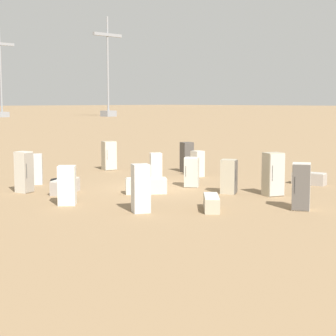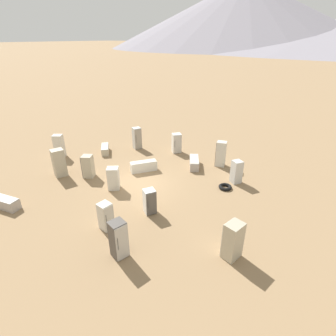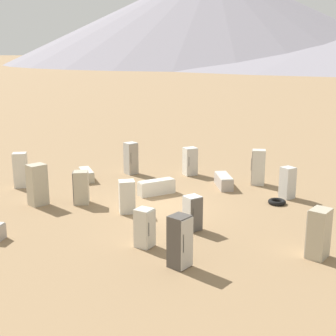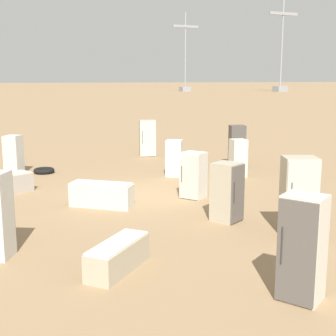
# 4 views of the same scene
# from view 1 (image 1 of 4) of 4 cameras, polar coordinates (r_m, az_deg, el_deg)

# --- Properties ---
(ground_plane) EXTENTS (1000.00, 1000.00, 0.00)m
(ground_plane) POSITION_cam_1_polar(r_m,az_deg,el_deg) (27.60, -1.11, -2.02)
(ground_plane) COLOR #937551
(power_pylon_0) EXTENTS (9.64, 3.30, 27.54)m
(power_pylon_0) POSITION_cam_1_polar(r_m,az_deg,el_deg) (159.55, -6.10, 8.30)
(power_pylon_0) COLOR gray
(power_pylon_0) RESTS_ON ground_plane
(power_pylon_1) EXTENTS (8.31, 2.85, 23.75)m
(power_pylon_1) POSITION_cam_1_polar(r_m,az_deg,el_deg) (158.48, -16.58, 7.64)
(power_pylon_1) COLOR gray
(power_pylon_1) RESTS_ON ground_plane
(discarded_fridge_0) EXTENTS (0.92, 1.75, 0.63)m
(discarded_fridge_0) POSITION_cam_1_polar(r_m,az_deg,el_deg) (29.52, 14.14, -1.03)
(discarded_fridge_0) COLOR #A89E93
(discarded_fridge_0) RESTS_ON ground_plane
(discarded_fridge_1) EXTENTS (0.89, 0.92, 1.58)m
(discarded_fridge_1) POSITION_cam_1_polar(r_m,az_deg,el_deg) (25.93, 6.21, -0.87)
(discarded_fridge_1) COLOR #B2A88E
(discarded_fridge_1) RESTS_ON ground_plane
(discarded_fridge_2) EXTENTS (0.91, 0.91, 1.48)m
(discarded_fridge_2) POSITION_cam_1_polar(r_m,az_deg,el_deg) (27.79, 2.41, -0.43)
(discarded_fridge_2) COLOR beige
(discarded_fridge_2) RESTS_ON ground_plane
(discarded_fridge_3) EXTENTS (0.85, 0.86, 1.85)m
(discarded_fridge_3) POSITION_cam_1_polar(r_m,az_deg,el_deg) (21.43, -2.79, -2.07)
(discarded_fridge_3) COLOR silver
(discarded_fridge_3) RESTS_ON ground_plane
(discarded_fridge_4) EXTENTS (0.94, 0.94, 1.62)m
(discarded_fridge_4) POSITION_cam_1_polar(r_m,az_deg,el_deg) (23.32, -10.22, -1.74)
(discarded_fridge_4) COLOR silver
(discarded_fridge_4) RESTS_ON ground_plane
(discarded_fridge_5) EXTENTS (0.65, 0.69, 1.46)m
(discarded_fridge_5) POSITION_cam_1_polar(r_m,az_deg,el_deg) (31.63, 3.01, 0.44)
(discarded_fridge_5) COLOR beige
(discarded_fridge_5) RESTS_ON ground_plane
(discarded_fridge_6) EXTENTS (1.92, 1.47, 0.66)m
(discarded_fridge_6) POSITION_cam_1_polar(r_m,az_deg,el_deg) (26.35, -10.40, -1.82)
(discarded_fridge_6) COLOR #A89E93
(discarded_fridge_6) RESTS_ON ground_plane
(discarded_fridge_7) EXTENTS (0.91, 0.81, 1.78)m
(discarded_fridge_7) POSITION_cam_1_polar(r_m,az_deg,el_deg) (34.86, -6.00, 1.26)
(discarded_fridge_7) COLOR #B2A88E
(discarded_fridge_7) RESTS_ON ground_plane
(discarded_fridge_8) EXTENTS (0.78, 0.79, 1.80)m
(discarded_fridge_8) POSITION_cam_1_polar(r_m,az_deg,el_deg) (33.58, 1.91, 1.10)
(discarded_fridge_8) COLOR #4C4742
(discarded_fridge_8) RESTS_ON ground_plane
(discarded_fridge_9) EXTENTS (0.88, 0.90, 1.85)m
(discarded_fridge_9) POSITION_cam_1_polar(r_m,az_deg,el_deg) (22.45, 13.37, -1.85)
(discarded_fridge_9) COLOR beige
(discarded_fridge_9) RESTS_ON ground_plane
(discarded_fridge_10) EXTENTS (0.98, 0.94, 1.95)m
(discarded_fridge_10) POSITION_cam_1_polar(r_m,az_deg,el_deg) (25.60, 10.64, -0.63)
(discarded_fridge_10) COLOR #B2A88E
(discarded_fridge_10) RESTS_ON ground_plane
(discarded_fridge_11) EXTENTS (0.82, 0.82, 1.42)m
(discarded_fridge_11) POSITION_cam_1_polar(r_m,az_deg,el_deg) (30.75, -1.25, 0.22)
(discarded_fridge_11) COLOR white
(discarded_fridge_11) RESTS_ON ground_plane
(discarded_fridge_12) EXTENTS (0.83, 0.82, 1.56)m
(discarded_fridge_12) POSITION_cam_1_polar(r_m,az_deg,el_deg) (29.44, -13.24, -0.11)
(discarded_fridge_12) COLOR silver
(discarded_fridge_12) RESTS_ON ground_plane
(discarded_fridge_13) EXTENTS (0.72, 0.83, 1.91)m
(discarded_fridge_13) POSITION_cam_1_polar(r_m,az_deg,el_deg) (26.91, -14.41, -0.40)
(discarded_fridge_13) COLOR beige
(discarded_fridge_13) RESTS_ON ground_plane
(discarded_fridge_14) EXTENTS (1.83, 1.62, 0.74)m
(discarded_fridge_14) POSITION_cam_1_polar(r_m,az_deg,el_deg) (25.80, -2.23, -1.81)
(discarded_fridge_14) COLOR beige
(discarded_fridge_14) RESTS_ON ground_plane
(discarded_fridge_15) EXTENTS (1.61, 1.57, 0.59)m
(discarded_fridge_15) POSITION_cam_1_polar(r_m,az_deg,el_deg) (21.92, 4.43, -3.55)
(discarded_fridge_15) COLOR #B2A88E
(discarded_fridge_15) RESTS_ON ground_plane
(scrap_tire) EXTENTS (0.83, 0.83, 0.20)m
(scrap_tire) POSITION_cam_1_polar(r_m,az_deg,el_deg) (29.90, -11.10, -1.27)
(scrap_tire) COLOR black
(scrap_tire) RESTS_ON ground_plane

